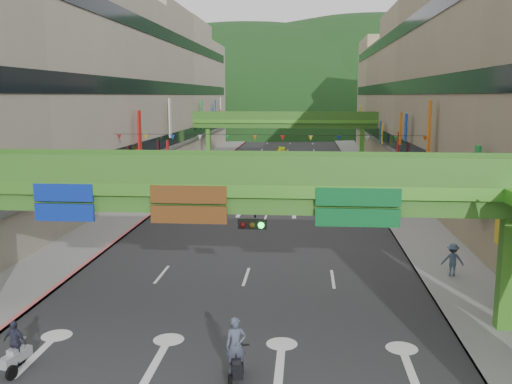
{
  "coord_description": "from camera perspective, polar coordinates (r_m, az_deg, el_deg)",
  "views": [
    {
      "loc": [
        2.98,
        -16.47,
        9.38
      ],
      "look_at": [
        0.0,
        18.0,
        3.5
      ],
      "focal_mm": 40.0,
      "sensor_mm": 36.0,
      "label": 1
    }
  ],
  "objects": [
    {
      "name": "scooter_rider_near",
      "position": [
        19.48,
        -2.03,
        -15.66
      ],
      "size": [
        0.78,
        1.58,
        2.22
      ],
      "color": "black",
      "rests_on": "ground"
    },
    {
      "name": "building_row_right",
      "position": [
        68.36,
        18.68,
        9.21
      ],
      "size": [
        12.8,
        95.0,
        19.0
      ],
      "color": "gray",
      "rests_on": "ground"
    },
    {
      "name": "sidewalk_right",
      "position": [
        67.6,
        11.71,
        1.53
      ],
      "size": [
        4.0,
        140.0,
        0.15
      ],
      "primitive_type": "cube",
      "color": "gray",
      "rests_on": "ground"
    },
    {
      "name": "road_slab",
      "position": [
        67.2,
        2.35,
        1.62
      ],
      "size": [
        18.0,
        140.0,
        0.02
      ],
      "primitive_type": "cube",
      "color": "#28282B",
      "rests_on": "ground"
    },
    {
      "name": "pedestrian_red",
      "position": [
        48.88,
        12.88,
        -0.68
      ],
      "size": [
        0.88,
        0.73,
        1.66
      ],
      "primitive_type": "imported",
      "rotation": [
        0.0,
        0.0,
        0.13
      ],
      "color": "#9D223B",
      "rests_on": "ground"
    },
    {
      "name": "bunting_string",
      "position": [
        46.69,
        1.27,
        5.44
      ],
      "size": [
        26.0,
        0.36,
        0.47
      ],
      "color": "black",
      "rests_on": "ground"
    },
    {
      "name": "hill_left",
      "position": [
        177.63,
        -0.89,
        6.62
      ],
      "size": [
        168.0,
        140.0,
        112.0
      ],
      "primitive_type": "ellipsoid",
      "color": "#1C4419",
      "rests_on": "ground"
    },
    {
      "name": "scooter_rider_left",
      "position": [
        21.73,
        -22.95,
        -14.1
      ],
      "size": [
        0.94,
        1.59,
        1.86
      ],
      "color": "#94959C",
      "rests_on": "ground"
    },
    {
      "name": "sidewalk_left",
      "position": [
        68.56,
        -6.88,
        1.78
      ],
      "size": [
        4.0,
        140.0,
        0.15
      ],
      "primitive_type": "cube",
      "color": "gray",
      "rests_on": "ground"
    },
    {
      "name": "building_row_left",
      "position": [
        69.99,
        -13.49,
        9.45
      ],
      "size": [
        12.8,
        95.0,
        19.0
      ],
      "color": "#9E937F",
      "rests_on": "ground"
    },
    {
      "name": "car_yellow",
      "position": [
        91.43,
        2.55,
        4.17
      ],
      "size": [
        2.12,
        4.13,
        1.34
      ],
      "primitive_type": "imported",
      "rotation": [
        0.0,
        0.0,
        0.14
      ],
      "color": "#D1E316",
      "rests_on": "ground"
    },
    {
      "name": "parked_scooter_row",
      "position": [
        47.67,
        11.87,
        -1.27
      ],
      "size": [
        1.6,
        7.19,
        1.08
      ],
      "color": "black",
      "rests_on": "ground"
    },
    {
      "name": "overpass_near",
      "position": [
        22.34,
        -0.4,
        -1.13
      ],
      "size": [
        28.0,
        12.27,
        7.1
      ],
      "color": "#4C9E2D",
      "rests_on": "ground"
    },
    {
      "name": "overpass_far",
      "position": [
        81.62,
        2.86,
        6.84
      ],
      "size": [
        28.0,
        2.2,
        7.1
      ],
      "color": "#4C9E2D",
      "rests_on": "ground"
    },
    {
      "name": "hill_right",
      "position": [
        197.93,
        11.4,
        6.74
      ],
      "size": [
        208.0,
        176.0,
        128.0
      ],
      "primitive_type": "ellipsoid",
      "color": "#1C4419",
      "rests_on": "ground"
    },
    {
      "name": "pedestrian_blue",
      "position": [
        31.31,
        19.05,
        -6.69
      ],
      "size": [
        0.85,
        0.59,
        1.72
      ],
      "primitive_type": "imported",
      "rotation": [
        0.0,
        0.0,
        3.05
      ],
      "color": "#3C4C62",
      "rests_on": "ground"
    },
    {
      "name": "curb_right",
      "position": [
        67.4,
        10.1,
        1.57
      ],
      "size": [
        0.2,
        140.0,
        0.18
      ],
      "primitive_type": "cube",
      "color": "gray",
      "rests_on": "ground"
    },
    {
      "name": "car_silver",
      "position": [
        56.42,
        -5.2,
        0.79
      ],
      "size": [
        1.93,
        4.57,
        1.47
      ],
      "primitive_type": "imported",
      "rotation": [
        0.0,
        0.0,
        0.09
      ],
      "color": "#9F9EA6",
      "rests_on": "ground"
    },
    {
      "name": "scooter_rider_far",
      "position": [
        64.63,
        2.5,
        2.15
      ],
      "size": [
        0.77,
        1.6,
        1.91
      ],
      "color": "maroon",
      "rests_on": "ground"
    },
    {
      "name": "scooter_rider_mid",
      "position": [
        52.18,
        4.98,
        0.43
      ],
      "size": [
        0.83,
        1.6,
        2.05
      ],
      "color": "black",
      "rests_on": "ground"
    },
    {
      "name": "curb_left",
      "position": [
        68.2,
        -5.32,
        1.78
      ],
      "size": [
        0.2,
        140.0,
        0.18
      ],
      "primitive_type": "cube",
      "color": "#CC5959",
      "rests_on": "ground"
    }
  ]
}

